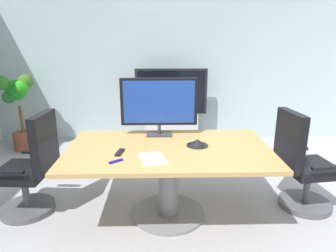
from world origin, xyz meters
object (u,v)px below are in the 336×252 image
(tv_monitor, at_px, (159,103))
(wall_display_unit, at_px, (171,119))
(conference_table, at_px, (169,165))
(potted_plant, at_px, (19,103))
(office_chair_left, at_px, (32,172))
(conference_phone, at_px, (197,143))
(office_chair_right, at_px, (301,169))
(remote_control, at_px, (120,152))

(tv_monitor, xyz_separation_m, wall_display_unit, (0.20, 1.80, -0.67))
(conference_table, distance_m, tv_monitor, 0.69)
(conference_table, bearing_deg, potted_plant, 139.56)
(tv_monitor, bearing_deg, potted_plant, 144.83)
(office_chair_left, height_order, wall_display_unit, wall_display_unit)
(conference_phone, bearing_deg, office_chair_right, 3.46)
(tv_monitor, relative_size, potted_plant, 0.67)
(conference_table, relative_size, conference_phone, 9.14)
(conference_table, relative_size, office_chair_right, 1.85)
(conference_table, relative_size, remote_control, 11.83)
(office_chair_right, distance_m, remote_control, 1.93)
(conference_table, height_order, remote_control, remote_control)
(wall_display_unit, bearing_deg, conference_phone, -84.98)
(conference_table, distance_m, office_chair_left, 1.43)
(wall_display_unit, bearing_deg, potted_plant, -175.34)
(office_chair_right, distance_m, potted_plant, 4.25)
(potted_plant, bearing_deg, wall_display_unit, 4.66)
(office_chair_left, height_order, remote_control, office_chair_left)
(office_chair_right, relative_size, tv_monitor, 1.30)
(office_chair_left, xyz_separation_m, potted_plant, (-0.94, 1.92, 0.33))
(office_chair_left, xyz_separation_m, tv_monitor, (1.33, 0.32, 0.66))
(tv_monitor, relative_size, remote_control, 4.94)
(tv_monitor, bearing_deg, remote_control, -123.94)
(wall_display_unit, bearing_deg, tv_monitor, -96.19)
(office_chair_right, xyz_separation_m, potted_plant, (-3.79, 1.90, 0.33))
(office_chair_left, bearing_deg, conference_table, 90.00)
(office_chair_left, height_order, tv_monitor, tv_monitor)
(conference_table, bearing_deg, office_chair_left, 176.04)
(office_chair_right, relative_size, conference_phone, 4.95)
(conference_table, xyz_separation_m, office_chair_right, (1.43, 0.12, -0.11))
(office_chair_left, distance_m, tv_monitor, 1.52)
(potted_plant, distance_m, conference_phone, 3.31)
(office_chair_right, xyz_separation_m, conference_phone, (-1.13, -0.07, 0.33))
(office_chair_right, bearing_deg, potted_plant, 56.19)
(potted_plant, bearing_deg, conference_phone, -36.50)
(office_chair_right, height_order, wall_display_unit, wall_display_unit)
(conference_phone, bearing_deg, wall_display_unit, 95.02)
(office_chair_left, height_order, conference_phone, office_chair_left)
(office_chair_left, distance_m, remote_control, 1.03)
(potted_plant, height_order, conference_phone, potted_plant)
(conference_table, height_order, wall_display_unit, wall_display_unit)
(wall_display_unit, xyz_separation_m, conference_phone, (0.19, -2.17, 0.35))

